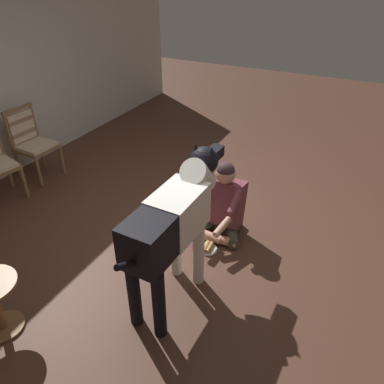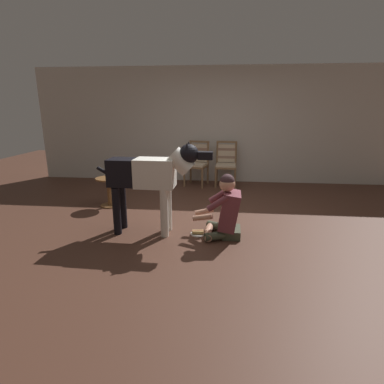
{
  "view_description": "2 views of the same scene",
  "coord_description": "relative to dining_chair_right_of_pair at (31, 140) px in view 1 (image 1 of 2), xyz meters",
  "views": [
    {
      "loc": [
        -2.98,
        -1.71,
        2.64
      ],
      "look_at": [
        -0.36,
        -0.38,
        0.78
      ],
      "focal_mm": 34.62,
      "sensor_mm": 36.0,
      "label": 1
    },
    {
      "loc": [
        0.11,
        -4.45,
        1.72
      ],
      "look_at": [
        -0.31,
        -0.41,
        0.59
      ],
      "focal_mm": 28.78,
      "sensor_mm": 36.0,
      "label": 2
    }
  ],
  "objects": [
    {
      "name": "large_dog",
      "position": [
        -1.04,
        -2.84,
        0.28
      ],
      "size": [
        1.6,
        0.37,
        1.28
      ],
      "color": "white",
      "rests_on": "ground"
    },
    {
      "name": "ground_plane",
      "position": [
        -0.17,
        -2.37,
        -0.54
      ],
      "size": [
        14.86,
        14.86,
        0.0
      ],
      "primitive_type": "plane",
      "color": "#4E2F23"
    },
    {
      "name": "hot_dog_on_plate",
      "position": [
        -0.39,
        -2.86,
        -0.52
      ],
      "size": [
        0.21,
        0.21,
        0.06
      ],
      "color": "white",
      "rests_on": "ground"
    },
    {
      "name": "person_sitting_on_floor",
      "position": [
        -0.01,
        -2.87,
        -0.18
      ],
      "size": [
        0.65,
        0.58,
        0.87
      ],
      "color": "#454A37",
      "rests_on": "ground"
    },
    {
      "name": "dining_chair_right_of_pair",
      "position": [
        0.0,
        0.0,
        0.0
      ],
      "size": [
        0.48,
        0.48,
        0.98
      ],
      "color": "brown",
      "rests_on": "ground"
    }
  ]
}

